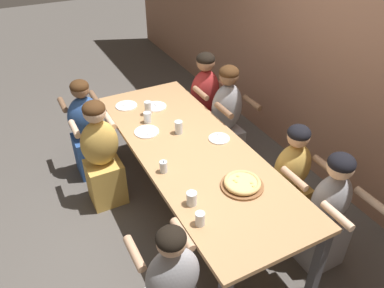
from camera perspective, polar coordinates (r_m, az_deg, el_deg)
The scene contains 20 objects.
ground_plane at distance 3.86m, azimuth 0.00°, elevation -10.06°, with size 18.00×18.00×0.00m, color #514C47.
restaurant_back_panel at distance 3.89m, azimuth 21.65°, elevation 15.66°, with size 10.00×0.06×3.20m, color #9E7056.
dining_table at distance 3.40m, azimuth 0.00°, elevation -1.63°, with size 2.65×0.96×0.77m.
pizza_board_main at distance 2.97m, azimuth 7.66°, elevation -6.00°, with size 0.34×0.34×0.06m.
empty_plate_a at distance 4.02m, azimuth -5.56°, elevation 5.71°, with size 0.23×0.23×0.02m.
empty_plate_b at distance 3.49m, azimuth 4.16°, elevation 0.85°, with size 0.20×0.20×0.02m.
empty_plate_c at distance 3.61m, azimuth -6.92°, elevation 1.88°, with size 0.24×0.24×0.02m.
empty_plate_d at distance 4.08m, azimuth -9.97°, elevation 5.77°, with size 0.23×0.23×0.02m.
cocktail_glass_blue at distance 3.08m, azimuth -4.36°, elevation -3.55°, with size 0.06×0.06×0.13m.
drinking_glass_a at distance 3.54m, azimuth -2.05°, elevation 2.56°, with size 0.08×0.08×0.13m.
drinking_glass_b at distance 2.78m, azimuth -0.05°, elevation -8.38°, with size 0.08×0.08×0.11m.
drinking_glass_c at distance 2.64m, azimuth 1.23°, elevation -11.43°, with size 0.07×0.07×0.11m.
drinking_glass_d at distance 3.74m, azimuth -6.82°, elevation 3.95°, with size 0.07×0.07×0.11m.
drinking_glass_e at distance 3.87m, azimuth -6.71°, elevation 5.37°, with size 0.07×0.07×0.15m.
diner_far_midright at distance 3.50m, azimuth 14.66°, elevation -5.85°, with size 0.51×0.40×1.12m.
diner_near_left at distance 4.20m, azimuth -15.58°, elevation 1.69°, with size 0.51×0.40×1.14m.
diner_far_right at distance 3.27m, azimuth 19.87°, elevation -10.23°, with size 0.51×0.40×1.13m.
diner_near_midleft at distance 3.74m, azimuth -13.56°, elevation -2.05°, with size 0.51×0.40×1.16m.
diner_far_midleft at distance 4.15m, azimuth 5.24°, elevation 3.39°, with size 0.51×0.40×1.23m.
diner_far_left at distance 4.51m, azimuth 1.98°, elevation 6.14°, with size 0.51×0.40×1.20m.
Camera 1 is at (2.43, -1.26, 2.73)m, focal length 35.00 mm.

